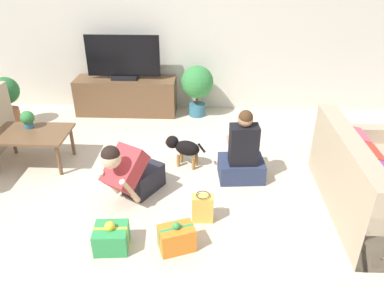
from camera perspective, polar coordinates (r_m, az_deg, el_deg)
name	(u,v)px	position (r m, az deg, el deg)	size (l,w,h in m)	color
ground_plane	(140,199)	(4.20, -7.92, -8.27)	(16.00, 16.00, 0.00)	beige
wall_back	(162,28)	(6.09, -4.52, 17.14)	(8.40, 0.06, 2.60)	beige
sofa_right	(370,186)	(4.24, 25.54, -5.85)	(0.89, 1.74, 0.83)	tan
coffee_table	(32,136)	(5.00, -23.22, 1.10)	(0.91, 0.61, 0.44)	brown
tv_console	(126,96)	(6.18, -9.97, 7.20)	(1.59, 0.46, 0.58)	brown
tv	(123,60)	(6.00, -10.45, 12.50)	(1.14, 0.20, 0.69)	black
potted_plant_back_right	(197,85)	(5.92, 0.79, 9.03)	(0.51, 0.51, 0.81)	#336B84
potted_plant_corner_left	(7,97)	(6.22, -26.40, 6.47)	(0.40, 0.40, 0.76)	#A36042
person_kneeling	(131,172)	(4.03, -9.32, -4.19)	(0.64, 0.78, 0.76)	#23232D
person_sitting	(242,156)	(4.37, 7.66, -1.78)	(0.55, 0.51, 0.90)	#283351
dog	(183,147)	(4.62, -1.39, -0.49)	(0.52, 0.27, 0.38)	black
gift_box_a	(177,238)	(3.50, -2.36, -14.12)	(0.37, 0.31, 0.30)	orange
gift_box_b	(111,238)	(3.59, -12.19, -13.76)	(0.32, 0.30, 0.30)	#2D934C
gift_bag_a	(203,208)	(3.79, 1.62, -9.73)	(0.21, 0.14, 0.32)	#E5B74C
tabletop_plant	(27,119)	(5.07, -23.79, 3.56)	(0.17, 0.17, 0.22)	#336B84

